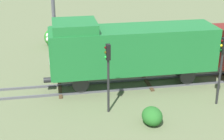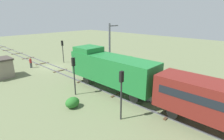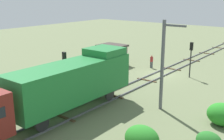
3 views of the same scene
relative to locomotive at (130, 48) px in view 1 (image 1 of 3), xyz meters
The scene contains 8 objects.
locomotive is the anchor object (origin of this frame).
traffic_signal_mid 3.99m from the locomotive, 31.45° to the right, with size 0.32×0.34×4.22m.
traffic_signal_far 5.96m from the locomotive, 52.84° to the left, with size 0.32×0.34×4.30m.
catenary_mast 7.14m from the locomotive, 136.01° to the right, with size 1.94×0.28×7.36m.
bush_near 5.71m from the locomotive, ahead, with size 1.40×1.14×1.02m, color #266A26.
bush_mid 7.69m from the locomotive, 167.42° to the left, with size 2.21×1.81×1.60m, color #298026.
bush_far 11.35m from the locomotive, 153.79° to the right, with size 2.29×1.87×1.66m, color #298726.
bush_back 10.70m from the locomotive, behind, with size 1.57×1.29×1.14m, color #266D26.
Camera 1 is at (21.26, 9.03, 10.06)m, focal length 55.00 mm.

